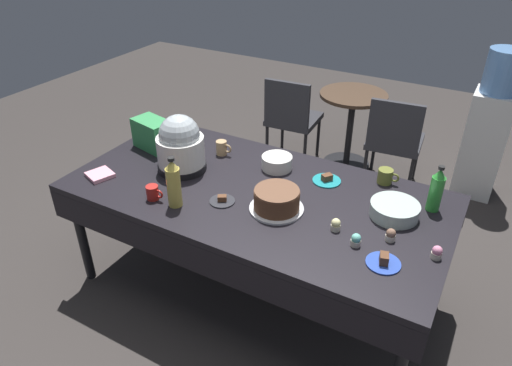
# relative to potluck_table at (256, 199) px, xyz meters

# --- Properties ---
(ground) EXTENTS (9.00, 9.00, 0.00)m
(ground) POSITION_rel_potluck_table_xyz_m (0.00, 0.00, -0.69)
(ground) COLOR #383330
(potluck_table) EXTENTS (2.20, 1.10, 0.75)m
(potluck_table) POSITION_rel_potluck_table_xyz_m (0.00, 0.00, 0.00)
(potluck_table) COLOR black
(potluck_table) RESTS_ON ground
(frosted_layer_cake) EXTENTS (0.30, 0.30, 0.12)m
(frosted_layer_cake) POSITION_rel_potluck_table_xyz_m (0.19, -0.11, 0.12)
(frosted_layer_cake) COLOR silver
(frosted_layer_cake) RESTS_ON potluck_table
(slow_cooker) EXTENTS (0.30, 0.30, 0.36)m
(slow_cooker) POSITION_rel_potluck_table_xyz_m (-0.53, -0.01, 0.23)
(slow_cooker) COLOR black
(slow_cooker) RESTS_ON potluck_table
(glass_salad_bowl) EXTENTS (0.26, 0.26, 0.08)m
(glass_salad_bowl) POSITION_rel_potluck_table_xyz_m (0.76, 0.14, 0.10)
(glass_salad_bowl) COLOR #B2C6BC
(glass_salad_bowl) RESTS_ON potluck_table
(ceramic_snack_bowl) EXTENTS (0.19, 0.19, 0.08)m
(ceramic_snack_bowl) POSITION_rel_potluck_table_xyz_m (-0.01, 0.29, 0.10)
(ceramic_snack_bowl) COLOR silver
(ceramic_snack_bowl) RESTS_ON potluck_table
(dessert_plate_cobalt) EXTENTS (0.16, 0.16, 0.06)m
(dessert_plate_cobalt) POSITION_rel_potluck_table_xyz_m (0.83, -0.27, 0.08)
(dessert_plate_cobalt) COLOR #2D4CB2
(dessert_plate_cobalt) RESTS_ON potluck_table
(dessert_plate_charcoal) EXTENTS (0.14, 0.14, 0.04)m
(dessert_plate_charcoal) POSITION_rel_potluck_table_xyz_m (-0.11, -0.20, 0.07)
(dessert_plate_charcoal) COLOR #2D2D33
(dessert_plate_charcoal) RESTS_ON potluck_table
(dessert_plate_teal) EXTENTS (0.17, 0.17, 0.05)m
(dessert_plate_teal) POSITION_rel_potluck_table_xyz_m (0.32, 0.30, 0.07)
(dessert_plate_teal) COLOR teal
(dessert_plate_teal) RESTS_ON potluck_table
(cupcake_vanilla) EXTENTS (0.05, 0.05, 0.07)m
(cupcake_vanilla) POSITION_rel_potluck_table_xyz_m (0.81, -0.08, 0.09)
(cupcake_vanilla) COLOR beige
(cupcake_vanilla) RESTS_ON potluck_table
(cupcake_berry) EXTENTS (0.05, 0.05, 0.07)m
(cupcake_berry) POSITION_rel_potluck_table_xyz_m (0.54, -0.13, 0.09)
(cupcake_berry) COLOR beige
(cupcake_berry) RESTS_ON potluck_table
(cupcake_mint) EXTENTS (0.05, 0.05, 0.07)m
(cupcake_mint) POSITION_rel_potluck_table_xyz_m (1.03, -0.10, 0.09)
(cupcake_mint) COLOR beige
(cupcake_mint) RESTS_ON potluck_table
(cupcake_lemon) EXTENTS (0.05, 0.05, 0.07)m
(cupcake_lemon) POSITION_rel_potluck_table_xyz_m (0.67, -0.20, 0.09)
(cupcake_lemon) COLOR beige
(cupcake_lemon) RESTS_ON potluck_table
(soda_bottle_ginger_ale) EXTENTS (0.08, 0.08, 0.30)m
(soda_bottle_ginger_ale) POSITION_rel_potluck_table_xyz_m (-0.31, -0.35, 0.20)
(soda_bottle_ginger_ale) COLOR gold
(soda_bottle_ginger_ale) RESTS_ON potluck_table
(soda_bottle_lime_soda) EXTENTS (0.07, 0.07, 0.27)m
(soda_bottle_lime_soda) POSITION_rel_potluck_table_xyz_m (0.93, 0.30, 0.19)
(soda_bottle_lime_soda) COLOR green
(soda_bottle_lime_soda) RESTS_ON potluck_table
(coffee_mug_black) EXTENTS (0.13, 0.08, 0.09)m
(coffee_mug_black) POSITION_rel_potluck_table_xyz_m (-0.79, 0.42, 0.11)
(coffee_mug_black) COLOR black
(coffee_mug_black) RESTS_ON potluck_table
(coffee_mug_olive) EXTENTS (0.13, 0.09, 0.09)m
(coffee_mug_olive) POSITION_rel_potluck_table_xyz_m (0.63, 0.45, 0.11)
(coffee_mug_olive) COLOR olive
(coffee_mug_olive) RESTS_ON potluck_table
(coffee_mug_red) EXTENTS (0.11, 0.07, 0.08)m
(coffee_mug_red) POSITION_rel_potluck_table_xyz_m (-0.46, -0.36, 0.10)
(coffee_mug_red) COLOR #B2231E
(coffee_mug_red) RESTS_ON potluck_table
(coffee_mug_tan) EXTENTS (0.11, 0.07, 0.09)m
(coffee_mug_tan) POSITION_rel_potluck_table_xyz_m (-0.41, 0.28, 0.11)
(coffee_mug_tan) COLOR tan
(coffee_mug_tan) RESTS_ON potluck_table
(soda_carton) EXTENTS (0.29, 0.21, 0.20)m
(soda_carton) POSITION_rel_potluck_table_xyz_m (-0.87, 0.14, 0.16)
(soda_carton) COLOR #338C4C
(soda_carton) RESTS_ON potluck_table
(paper_napkin_stack) EXTENTS (0.18, 0.18, 0.02)m
(paper_napkin_stack) POSITION_rel_potluck_table_xyz_m (-0.91, -0.33, 0.07)
(paper_napkin_stack) COLOR pink
(paper_napkin_stack) RESTS_ON potluck_table
(maroon_chair_left) EXTENTS (0.47, 0.47, 0.85)m
(maroon_chair_left) POSITION_rel_potluck_table_xyz_m (-0.54, 1.63, -0.20)
(maroon_chair_left) COLOR #333338
(maroon_chair_left) RESTS_ON ground
(maroon_chair_right) EXTENTS (0.48, 0.48, 0.85)m
(maroon_chair_right) POSITION_rel_potluck_table_xyz_m (0.41, 1.63, -0.20)
(maroon_chair_right) COLOR #333338
(maroon_chair_right) RESTS_ON ground
(round_cafe_table) EXTENTS (0.60, 0.60, 0.72)m
(round_cafe_table) POSITION_rel_potluck_table_xyz_m (-0.05, 1.86, -0.19)
(round_cafe_table) COLOR #473323
(round_cafe_table) RESTS_ON ground
(water_cooler) EXTENTS (0.32, 0.32, 1.24)m
(water_cooler) POSITION_rel_potluck_table_xyz_m (1.07, 1.95, -0.10)
(water_cooler) COLOR silver
(water_cooler) RESTS_ON ground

